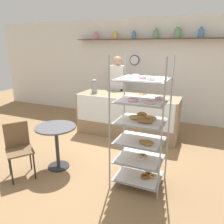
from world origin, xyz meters
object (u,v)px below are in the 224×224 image
(cafe_chair, at_px, (18,144))
(donut_tray_counter, at_px, (144,96))
(person_worker, at_px, (117,87))
(cafe_table, at_px, (56,137))
(pastry_rack, at_px, (141,129))
(coffee_carafe, at_px, (94,86))

(cafe_chair, relative_size, donut_tray_counter, 1.78)
(cafe_chair, bearing_deg, person_worker, 27.00)
(person_worker, distance_m, cafe_table, 2.52)
(pastry_rack, height_order, coffee_carafe, pastry_rack)
(person_worker, distance_m, donut_tray_counter, 1.06)
(person_worker, bearing_deg, donut_tray_counter, -34.35)
(pastry_rack, bearing_deg, cafe_chair, -164.70)
(person_worker, xyz_separation_m, cafe_chair, (-0.50, -2.89, -0.45))
(person_worker, height_order, coffee_carafe, person_worker)
(person_worker, bearing_deg, cafe_chair, -99.77)
(pastry_rack, bearing_deg, coffee_carafe, 133.70)
(cafe_table, height_order, donut_tray_counter, donut_tray_counter)
(pastry_rack, relative_size, coffee_carafe, 5.83)
(cafe_chair, height_order, coffee_carafe, coffee_carafe)
(cafe_chair, bearing_deg, donut_tray_counter, 5.92)
(pastry_rack, bearing_deg, person_worker, 118.92)
(cafe_chair, xyz_separation_m, coffee_carafe, (0.20, 2.19, 0.57))
(coffee_carafe, height_order, donut_tray_counter, coffee_carafe)
(person_worker, xyz_separation_m, coffee_carafe, (-0.30, -0.70, 0.12))
(donut_tray_counter, bearing_deg, person_worker, 145.65)
(person_worker, height_order, donut_tray_counter, person_worker)
(person_worker, relative_size, cafe_chair, 2.04)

